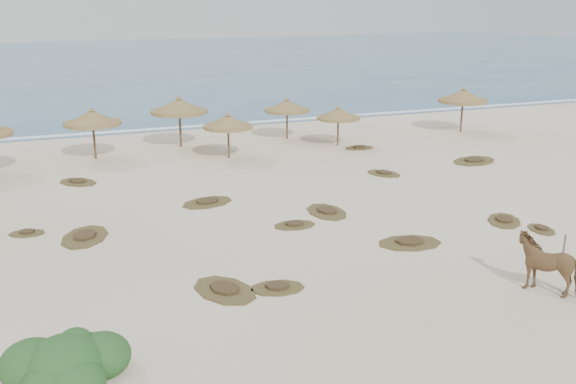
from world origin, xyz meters
TOP-DOWN VIEW (x-y plane):
  - ground at (0.00, 0.00)m, footprint 160.00×160.00m
  - ocean at (0.00, 75.00)m, footprint 200.00×100.00m
  - foam_line at (0.00, 26.00)m, footprint 70.00×0.60m
  - palapa_1 at (-7.65, 18.66)m, footprint 3.50×3.50m
  - palapa_2 at (-0.54, 16.21)m, footprint 3.01×3.01m
  - palapa_3 at (-2.52, 19.92)m, footprint 3.58×3.58m
  - palapa_4 at (4.36, 19.85)m, footprint 3.60×3.60m
  - palapa_5 at (6.60, 16.93)m, footprint 3.47×3.47m
  - palapa_6 at (16.18, 17.80)m, footprint 3.94×3.94m
  - horse at (4.15, -3.90)m, footprint 2.07×2.23m
  - fence_post_far at (6.20, -2.33)m, footprint 0.08×0.08m
  - bush at (-10.10, -3.90)m, footprint 3.06×2.69m
  - scrub_1 at (-9.08, 5.91)m, footprint 2.42×2.96m
  - scrub_2 at (-1.14, 4.33)m, footprint 1.76×1.19m
  - scrub_3 at (0.74, 5.39)m, footprint 1.62×2.40m
  - scrub_4 at (7.05, 1.80)m, footprint 2.20×2.37m
  - scrub_5 at (12.01, 10.58)m, footprint 3.26×2.61m
  - scrub_6 at (-8.89, 13.88)m, footprint 2.39×2.45m
  - scrub_7 at (6.01, 9.99)m, footprint 1.96×2.22m
  - scrub_8 at (-11.14, 7.10)m, footprint 1.50×1.13m
  - scrub_9 at (2.16, 1.01)m, footprint 2.65×1.96m
  - scrub_10 at (7.48, 15.72)m, footprint 1.83×1.25m
  - scrub_11 at (-3.73, -0.87)m, footprint 1.90×1.41m
  - scrub_12 at (7.75, 0.45)m, footprint 1.11×1.50m
  - scrub_13 at (-3.70, 8.44)m, footprint 2.74×2.19m
  - scrub_14 at (-5.32, -0.45)m, footprint 2.38×2.86m

SIDE VIEW (x-z plane):
  - ground at x=0.00m, z-range 0.00..0.00m
  - ocean at x=0.00m, z-range 0.00..0.01m
  - foam_line at x=0.00m, z-range 0.00..0.01m
  - scrub_1 at x=-9.08m, z-range -0.03..0.13m
  - scrub_4 at x=7.05m, z-range -0.03..0.13m
  - scrub_8 at x=-11.14m, z-range -0.03..0.13m
  - scrub_2 at x=-1.14m, z-range -0.03..0.13m
  - scrub_5 at x=12.01m, z-range -0.03..0.13m
  - scrub_6 at x=-8.89m, z-range -0.03..0.13m
  - scrub_7 at x=6.01m, z-range -0.03..0.13m
  - scrub_9 at x=2.16m, z-range -0.03..0.13m
  - scrub_11 at x=-3.73m, z-range -0.03..0.13m
  - scrub_12 at x=7.75m, z-range -0.03..0.13m
  - scrub_13 at x=-3.70m, z-range -0.03..0.13m
  - scrub_14 at x=-5.32m, z-range -0.03..0.13m
  - scrub_3 at x=0.74m, z-range -0.03..0.13m
  - scrub_10 at x=7.48m, z-range -0.03..0.13m
  - bush at x=-10.10m, z-range -0.24..1.13m
  - fence_post_far at x=6.20m, z-range 0.00..1.01m
  - horse at x=4.15m, z-range 0.00..1.77m
  - palapa_5 at x=6.60m, z-range 0.69..3.19m
  - palapa_2 at x=-0.54m, z-range 0.73..3.37m
  - palapa_4 at x=4.36m, z-range 0.75..3.46m
  - palapa_1 at x=-7.65m, z-range 0.82..3.78m
  - palapa_6 at x=16.18m, z-range 0.85..3.94m
  - palapa_3 at x=-2.52m, z-range 0.88..4.05m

